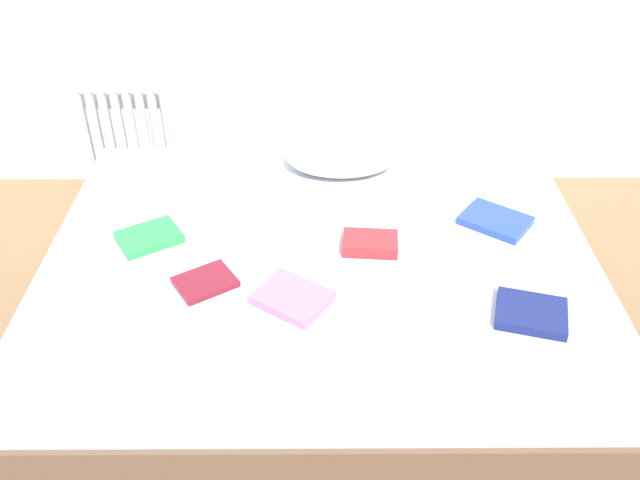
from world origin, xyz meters
TOP-DOWN VIEW (x-y plane):
  - ground_plane at (0.00, 0.00)m, footprint 8.00×8.00m
  - bed at (0.00, 0.00)m, footprint 2.00×1.50m
  - radiator at (-1.00, 1.20)m, footprint 0.48×0.04m
  - pillow at (0.09, 0.54)m, footprint 0.47×0.32m
  - textbook_red at (0.18, -0.03)m, footprint 0.21×0.14m
  - textbook_blue at (0.67, 0.13)m, footprint 0.30×0.29m
  - textbook_maroon at (-0.39, -0.23)m, footprint 0.24×0.23m
  - textbook_navy at (0.67, -0.40)m, footprint 0.26×0.23m
  - textbook_pink at (-0.09, -0.32)m, footprint 0.29×0.28m
  - textbook_green at (-0.63, 0.02)m, footprint 0.27×0.25m

SIDE VIEW (x-z plane):
  - ground_plane at x=0.00m, z-range 0.00..0.00m
  - bed at x=0.00m, z-range 0.00..0.50m
  - radiator at x=-1.00m, z-range 0.09..0.61m
  - textbook_maroon at x=-0.39m, z-range 0.50..0.52m
  - textbook_blue at x=0.67m, z-range 0.50..0.53m
  - textbook_green at x=-0.63m, z-range 0.50..0.53m
  - textbook_pink at x=-0.09m, z-range 0.50..0.53m
  - textbook_navy at x=0.67m, z-range 0.50..0.53m
  - textbook_red at x=0.18m, z-range 0.50..0.55m
  - pillow at x=0.09m, z-range 0.50..0.63m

